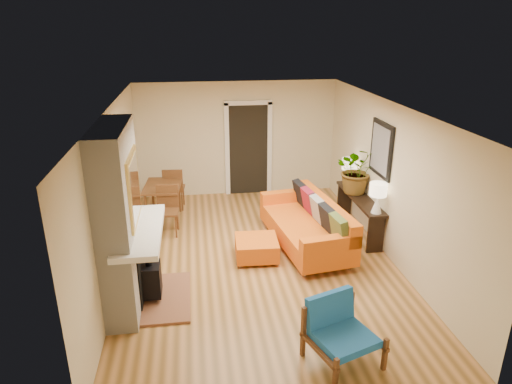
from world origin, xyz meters
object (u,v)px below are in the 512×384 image
dining_table (167,192)px  console_table (360,204)px  sofa (310,224)px  blue_chair (339,327)px  houseplant (357,170)px  lamp_far (349,168)px  ottoman (257,247)px  lamp_near (378,194)px

dining_table → console_table: size_ratio=0.95×
sofa → dining_table: 2.98m
sofa → blue_chair: (-0.41, -2.94, 0.02)m
blue_chair → console_table: bearing=66.3°
houseplant → console_table: bearing=-87.5°
console_table → lamp_far: (0.00, 0.71, 0.49)m
sofa → dining_table: bearing=150.4°
dining_table → ottoman: bearing=-49.8°
blue_chair → dining_table: size_ratio=0.55×
ottoman → lamp_far: lamp_far is taller
sofa → lamp_far: lamp_far is taller
ottoman → houseplant: 2.51m
dining_table → houseplant: bearing=-13.0°
ottoman → dining_table: size_ratio=0.42×
ottoman → blue_chair: (0.62, -2.57, 0.22)m
ottoman → blue_chair: blue_chair is taller
sofa → lamp_near: size_ratio=4.52×
dining_table → lamp_near: 4.11m
dining_table → lamp_far: (3.65, -0.36, 0.45)m
blue_chair → lamp_far: size_ratio=1.77×
blue_chair → console_table: size_ratio=0.52×
dining_table → console_table: bearing=-16.4°
sofa → lamp_near: (1.06, -0.38, 0.66)m
dining_table → console_table: 3.80m
lamp_near → lamp_far: size_ratio=1.00×
sofa → lamp_far: (1.06, 1.10, 0.66)m
lamp_far → lamp_near: bearing=-90.0°
dining_table → houseplant: (3.64, -0.84, 0.58)m
ottoman → lamp_near: lamp_near is taller
blue_chair → dining_table: 4.92m
sofa → ottoman: size_ratio=3.31×
lamp_near → lamp_far: 1.48m
sofa → lamp_near: lamp_near is taller
ottoman → console_table: bearing=20.3°
dining_table → lamp_near: bearing=-26.8°
console_table → sofa: bearing=-159.6°
lamp_far → houseplant: (-0.01, -0.48, 0.13)m
blue_chair → houseplant: 3.93m
lamp_near → sofa: bearing=160.6°
ottoman → console_table: 2.26m
ottoman → lamp_near: (2.09, 0.00, 0.86)m
houseplant → dining_table: bearing=167.0°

